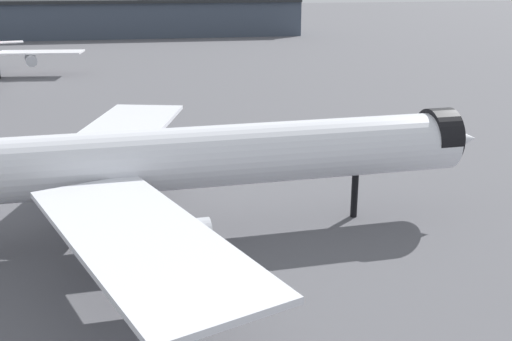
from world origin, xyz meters
The scene contains 4 objects.
ground centered at (0.00, 0.00, 0.00)m, with size 900.00×900.00×0.00m, color #56565B.
airliner_near_gate centered at (1.08, 2.73, 7.27)m, with size 61.95×56.73×16.50m.
traffic_cone_near_nose centered at (-10.39, 34.56, 0.36)m, with size 0.57×0.57×0.71m, color #F2600C.
traffic_cone_wingtip centered at (30.25, 22.25, 0.39)m, with size 0.62×0.62×0.78m, color #F2600C.
Camera 1 is at (-3.31, -50.53, 23.48)m, focal length 42.67 mm.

